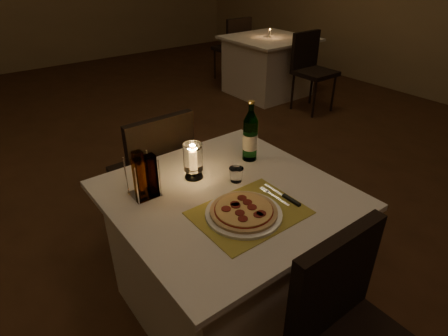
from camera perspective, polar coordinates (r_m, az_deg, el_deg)
floor at (r=2.70m, az=-6.66°, el=-9.23°), size 8.00×10.00×0.02m
main_table at (r=1.93m, az=0.37°, el=-12.79°), size 1.00×1.00×0.74m
chair_near at (r=1.49m, az=18.79°, el=-22.15°), size 0.42×0.42×0.90m
chair_far at (r=2.33m, az=-10.40°, el=0.20°), size 0.42×0.42×0.90m
placemat at (r=1.58m, az=3.84°, el=-6.82°), size 0.45×0.34×0.00m
plate at (r=1.56m, az=3.01°, el=-6.97°), size 0.32×0.32×0.01m
pizza at (r=1.55m, az=3.03°, el=-6.49°), size 0.28×0.28×0.02m
fork at (r=1.69m, az=7.35°, el=-4.10°), size 0.02×0.18×0.00m
knife at (r=1.68m, az=9.66°, el=-4.51°), size 0.02×0.22×0.01m
tumbler at (r=1.77m, az=1.87°, el=-1.02°), size 0.07×0.07×0.07m
water_bottle at (r=1.93m, az=4.01°, el=4.79°), size 0.08×0.08×0.32m
hurricane_candle at (r=1.77m, az=-4.75°, el=1.48°), size 0.09×0.09×0.18m
cruet_caddy at (r=1.67m, az=-12.13°, el=-1.37°), size 0.12×0.12×0.21m
neighbor_table_right at (r=5.19m, az=6.69°, el=15.20°), size 1.00×1.00×0.74m
neighbor_chair_ra at (r=4.67m, az=13.03°, el=15.22°), size 0.42×0.42×0.90m
neighbor_chair_rb at (r=5.67m, az=1.61°, el=18.48°), size 0.42×0.42×0.90m
neighbor_candle_right at (r=5.10m, az=6.98°, el=19.70°), size 0.03×0.03×0.11m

